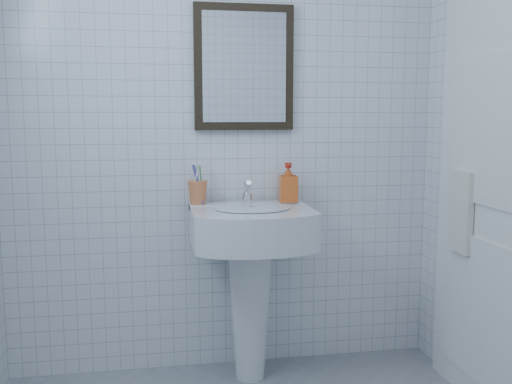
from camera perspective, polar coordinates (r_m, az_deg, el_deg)
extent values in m
cube|color=white|center=(2.91, -3.18, 6.41)|extent=(2.20, 0.02, 2.50)
cone|color=white|center=(2.90, -0.61, -11.56)|extent=(0.23, 0.23, 0.72)
cube|color=white|center=(2.74, -0.45, -3.45)|extent=(0.57, 0.41, 0.17)
cube|color=white|center=(2.88, -0.98, -1.35)|extent=(0.57, 0.10, 0.03)
cylinder|color=white|center=(2.69, -0.34, -1.56)|extent=(0.36, 0.36, 0.01)
cylinder|color=silver|center=(2.85, -0.90, -0.64)|extent=(0.05, 0.05, 0.05)
cylinder|color=silver|center=(2.82, -0.86, 0.49)|extent=(0.03, 0.09, 0.08)
cylinder|color=silver|center=(2.86, -0.96, 0.19)|extent=(0.03, 0.05, 0.09)
imported|color=#D24C14|center=(2.89, 3.24, 0.95)|extent=(0.09, 0.10, 0.20)
cube|color=black|center=(2.92, -1.21, 12.32)|extent=(0.50, 0.04, 0.62)
cube|color=white|center=(2.90, -1.15, 12.35)|extent=(0.42, 0.00, 0.54)
cube|color=white|center=(2.67, 22.34, 0.38)|extent=(0.04, 0.80, 2.00)
torus|color=silver|center=(2.79, 20.37, 1.78)|extent=(0.01, 0.18, 0.18)
cube|color=silver|center=(2.80, 19.85, -1.89)|extent=(0.03, 0.16, 0.38)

